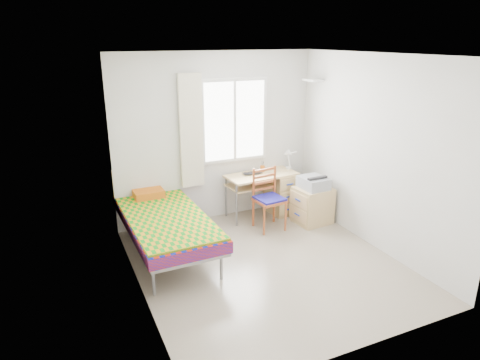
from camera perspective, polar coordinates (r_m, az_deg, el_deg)
name	(u,v)px	position (r m, az deg, el deg)	size (l,w,h in m)	color
floor	(267,264)	(5.63, 3.66, -11.15)	(3.50, 3.50, 0.00)	#BCAD93
ceiling	(272,55)	(4.90, 4.30, 16.34)	(3.50, 3.50, 0.00)	white
wall_back	(216,138)	(6.65, -3.19, 5.62)	(3.20, 3.20, 0.00)	silver
wall_left	(135,186)	(4.61, -13.89, -0.80)	(3.50, 3.50, 0.00)	silver
wall_right	(375,154)	(6.01, 17.55, 3.37)	(3.50, 3.50, 0.00)	silver
window	(234,121)	(6.69, -0.74, 7.91)	(1.10, 0.04, 1.30)	white
curtain	(191,132)	(6.42, -6.50, 6.42)	(0.35, 0.05, 1.70)	beige
floating_shelf	(313,80)	(6.89, 9.72, 13.00)	(0.20, 0.32, 0.03)	white
bed	(164,219)	(5.88, -10.11, -5.12)	(1.05, 2.18, 0.93)	gray
desk	(277,191)	(7.05, 5.00, -1.41)	(1.18, 0.61, 0.71)	#DDAB74
chair	(269,195)	(6.46, 3.82, -2.00)	(0.45, 0.45, 0.94)	#9B3F1E
cabinet	(312,205)	(6.79, 9.61, -3.33)	(0.57, 0.52, 0.57)	tan
printer	(313,182)	(6.65, 9.77, -0.32)	(0.39, 0.44, 0.18)	#94989B
laptop	(254,174)	(6.77, 1.83, 0.80)	(0.31, 0.20, 0.02)	black
pen_cup	(262,169)	(6.94, 3.01, 1.54)	(0.08, 0.08, 0.09)	orange
task_lamp	(289,157)	(6.95, 6.60, 3.07)	(0.22, 0.31, 0.38)	white
book	(253,183)	(6.78, 1.70, -0.35)	(0.15, 0.20, 0.02)	gray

